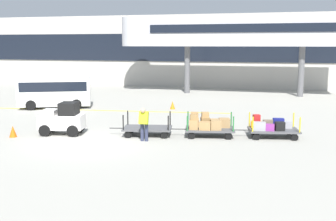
# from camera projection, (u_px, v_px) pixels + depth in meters

# --- Properties ---
(ground_plane) EXTENTS (120.00, 120.00, 0.00)m
(ground_plane) POSITION_uv_depth(u_px,v_px,m) (90.00, 143.00, 18.63)
(ground_plane) COLOR #9E9B91
(apron_lead_line) EXTENTS (16.50, 2.36, 0.01)m
(apron_lead_line) POSITION_uv_depth(u_px,v_px,m) (105.00, 110.00, 27.71)
(apron_lead_line) COLOR yellow
(apron_lead_line) RESTS_ON ground_plane
(terminal_building) EXTENTS (49.47, 2.51, 7.32)m
(terminal_building) POSITION_uv_depth(u_px,v_px,m) (202.00, 51.00, 42.76)
(terminal_building) COLOR #BCB7AD
(terminal_building) RESTS_ON ground_plane
(jet_bridge) EXTENTS (19.85, 3.00, 6.78)m
(jet_bridge) POSITION_uv_depth(u_px,v_px,m) (223.00, 32.00, 35.99)
(jet_bridge) COLOR #B7B7BC
(jet_bridge) RESTS_ON ground_plane
(baggage_tug) EXTENTS (2.28, 1.58, 1.58)m
(baggage_tug) POSITION_uv_depth(u_px,v_px,m) (63.00, 119.00, 20.34)
(baggage_tug) COLOR white
(baggage_tug) RESTS_ON ground_plane
(baggage_cart_lead) EXTENTS (3.08, 1.83, 1.10)m
(baggage_cart_lead) POSITION_uv_depth(u_px,v_px,m) (147.00, 128.00, 20.11)
(baggage_cart_lead) COLOR #4C4C4F
(baggage_cart_lead) RESTS_ON ground_plane
(baggage_cart_middle) EXTENTS (3.08, 1.83, 1.13)m
(baggage_cart_middle) POSITION_uv_depth(u_px,v_px,m) (208.00, 125.00, 19.90)
(baggage_cart_middle) COLOR #4C4C4F
(baggage_cart_middle) RESTS_ON ground_plane
(baggage_cart_tail) EXTENTS (3.08, 1.83, 1.10)m
(baggage_cart_tail) POSITION_uv_depth(u_px,v_px,m) (272.00, 127.00, 19.69)
(baggage_cart_tail) COLOR #4C4C4F
(baggage_cart_tail) RESTS_ON ground_plane
(baggage_handler) EXTENTS (0.44, 0.46, 1.56)m
(baggage_handler) POSITION_uv_depth(u_px,v_px,m) (144.00, 123.00, 18.82)
(baggage_handler) COLOR #2D334C
(baggage_handler) RESTS_ON ground_plane
(shuttle_van) EXTENTS (5.15, 3.73, 2.10)m
(shuttle_van) POSITION_uv_depth(u_px,v_px,m) (55.00, 90.00, 28.74)
(shuttle_van) COLOR white
(shuttle_van) RESTS_ON ground_plane
(safety_cone_near) EXTENTS (0.36, 0.36, 0.55)m
(safety_cone_near) POSITION_uv_depth(u_px,v_px,m) (13.00, 131.00, 19.79)
(safety_cone_near) COLOR #EA590F
(safety_cone_near) RESTS_ON ground_plane
(safety_cone_far) EXTENTS (0.36, 0.36, 0.55)m
(safety_cone_far) POSITION_uv_depth(u_px,v_px,m) (173.00, 105.00, 28.29)
(safety_cone_far) COLOR orange
(safety_cone_far) RESTS_ON ground_plane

